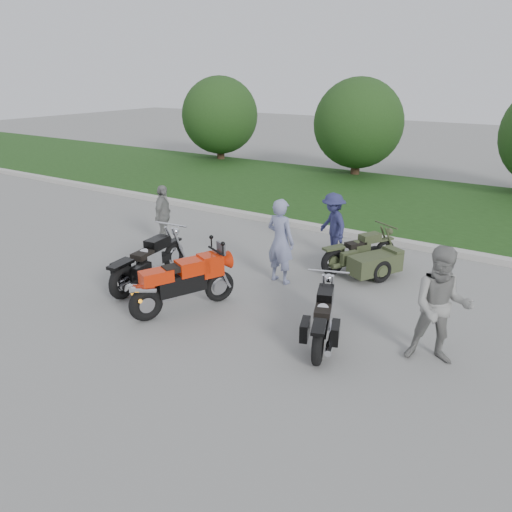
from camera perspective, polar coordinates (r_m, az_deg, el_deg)
The scene contains 13 objects.
ground at distance 8.87m, azimuth -4.94°, elevation -7.86°, with size 80.00×80.00×0.00m, color gray.
curb at distance 13.68m, azimuth 10.67°, elevation 2.55°, with size 60.00×0.30×0.15m, color #B9B6AE.
grass_strip at distance 17.46m, azimuth 16.07°, elevation 5.97°, with size 60.00×8.00×0.14m, color #29571D.
tree_far_left at distance 24.69m, azimuth -4.15°, elevation 15.73°, with size 3.60×3.60×4.00m.
tree_mid_left at distance 21.22m, azimuth 11.61°, elevation 14.62°, with size 3.60×3.60×4.00m.
sportbike_red at distance 9.18m, azimuth -8.54°, elevation -2.93°, with size 1.02×1.98×1.00m.
cruiser_left at distance 10.49m, azimuth -12.40°, elevation -0.91°, with size 0.54×2.35×0.91m.
cruiser_right at distance 8.20m, azimuth 7.65°, elevation -7.28°, with size 0.88×1.98×0.80m.
cruiser_sidecar at distance 11.04m, azimuth 12.60°, elevation -0.35°, with size 1.54×1.91×0.79m.
person_stripe at distance 10.28m, azimuth 2.82°, elevation 1.70°, with size 0.65×0.43×1.79m, color #7E85AB.
person_grey at distance 7.89m, azimuth 20.39°, elevation -5.42°, with size 0.90×0.70×1.85m, color gray.
person_denim at distance 11.90m, azimuth 8.76°, elevation 3.48°, with size 1.00×0.57×1.55m, color navy.
person_back at distance 12.78m, azimuth -10.55°, elevation 4.55°, with size 0.91×0.38×1.55m, color gray.
Camera 1 is at (4.90, -6.09, 4.19)m, focal length 35.00 mm.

